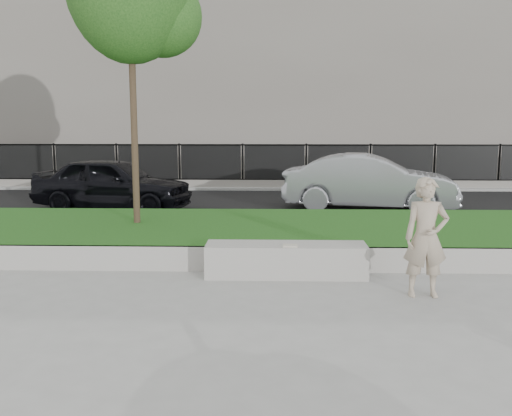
{
  "coord_description": "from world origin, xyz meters",
  "views": [
    {
      "loc": [
        0.43,
        -7.73,
        2.34
      ],
      "look_at": [
        0.17,
        1.2,
        0.99
      ],
      "focal_mm": 40.0,
      "sensor_mm": 36.0,
      "label": 1
    }
  ],
  "objects_px": {
    "stone_bench": "(286,260)",
    "book": "(290,246)",
    "car_silver": "(370,182)",
    "man": "(426,238)",
    "car_dark": "(113,183)"
  },
  "relations": [
    {
      "from": "man",
      "to": "car_dark",
      "type": "bearing_deg",
      "value": 131.43
    },
    {
      "from": "stone_bench",
      "to": "car_silver",
      "type": "bearing_deg",
      "value": 70.06
    },
    {
      "from": "man",
      "to": "car_silver",
      "type": "xyz_separation_m",
      "value": [
        0.5,
        7.45,
        -0.03
      ]
    },
    {
      "from": "car_silver",
      "to": "man",
      "type": "bearing_deg",
      "value": -173.97
    },
    {
      "from": "stone_bench",
      "to": "man",
      "type": "xyz_separation_m",
      "value": [
        1.85,
        -0.97,
        0.56
      ]
    },
    {
      "from": "stone_bench",
      "to": "book",
      "type": "height_order",
      "value": "book"
    },
    {
      "from": "car_dark",
      "to": "car_silver",
      "type": "bearing_deg",
      "value": -78.61
    },
    {
      "from": "stone_bench",
      "to": "car_silver",
      "type": "distance_m",
      "value": 6.91
    },
    {
      "from": "man",
      "to": "book",
      "type": "bearing_deg",
      "value": 156.63
    },
    {
      "from": "car_dark",
      "to": "man",
      "type": "bearing_deg",
      "value": -129.34
    },
    {
      "from": "stone_bench",
      "to": "man",
      "type": "bearing_deg",
      "value": -27.68
    },
    {
      "from": "man",
      "to": "car_dark",
      "type": "distance_m",
      "value": 9.6
    },
    {
      "from": "book",
      "to": "car_dark",
      "type": "bearing_deg",
      "value": 126.92
    },
    {
      "from": "book",
      "to": "car_silver",
      "type": "xyz_separation_m",
      "value": [
        2.29,
        6.65,
        0.26
      ]
    },
    {
      "from": "stone_bench",
      "to": "car_silver",
      "type": "xyz_separation_m",
      "value": [
        2.35,
        6.48,
        0.53
      ]
    }
  ]
}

